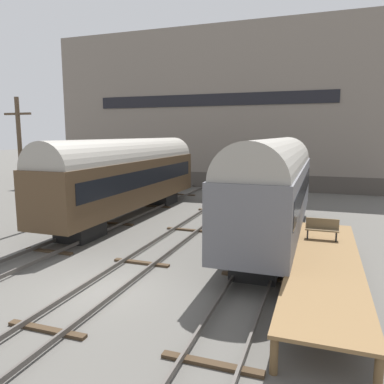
{
  "coord_description": "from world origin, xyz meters",
  "views": [
    {
      "loc": [
        7.26,
        -11.09,
        5.62
      ],
      "look_at": [
        0.0,
        9.71,
        2.2
      ],
      "focal_mm": 35.0,
      "sensor_mm": 36.0,
      "label": 1
    }
  ],
  "objects": [
    {
      "name": "train_car_grey",
      "position": [
        4.94,
        8.42,
        3.07
      ],
      "size": [
        3.03,
        15.06,
        5.41
      ],
      "color": "black",
      "rests_on": "ground"
    },
    {
      "name": "station_platform",
      "position": [
        7.52,
        2.97,
        0.95
      ],
      "size": [
        2.53,
        11.85,
        1.03
      ],
      "color": "brown",
      "rests_on": "ground"
    },
    {
      "name": "utility_pole",
      "position": [
        -8.85,
        5.69,
        3.99
      ],
      "size": [
        1.8,
        0.24,
        7.65
      ],
      "color": "#473828",
      "rests_on": "ground"
    },
    {
      "name": "track_middle",
      "position": [
        0.0,
        0.0,
        0.14
      ],
      "size": [
        2.6,
        60.0,
        0.26
      ],
      "color": "#4C4742",
      "rests_on": "ground"
    },
    {
      "name": "train_car_brown",
      "position": [
        -4.94,
        11.01,
        3.03
      ],
      "size": [
        2.95,
        16.8,
        5.32
      ],
      "color": "black",
      "rests_on": "ground"
    },
    {
      "name": "warehouse_building",
      "position": [
        -3.98,
        33.41,
        8.23
      ],
      "size": [
        35.6,
        14.09,
        16.46
      ],
      "color": "#46403A",
      "rests_on": "ground"
    },
    {
      "name": "ground_plane",
      "position": [
        0.0,
        0.0,
        0.0
      ],
      "size": [
        200.0,
        200.0,
        0.0
      ],
      "primitive_type": "plane",
      "color": "#56544F"
    },
    {
      "name": "bench",
      "position": [
        7.39,
        5.92,
        1.52
      ],
      "size": [
        1.4,
        0.4,
        0.91
      ],
      "color": "brown",
      "rests_on": "station_platform"
    },
    {
      "name": "track_right",
      "position": [
        4.94,
        0.0,
        0.14
      ],
      "size": [
        2.6,
        60.0,
        0.26
      ],
      "color": "#4C4742",
      "rests_on": "ground"
    }
  ]
}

